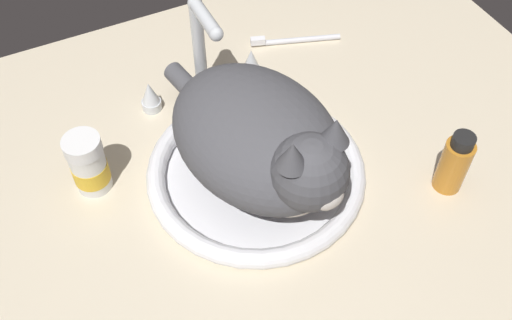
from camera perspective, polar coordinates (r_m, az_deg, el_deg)
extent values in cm
cube|color=beige|center=(93.23, 2.02, 0.46)|extent=(103.16, 80.77, 3.00)
torus|color=white|center=(87.50, 0.00, -1.08)|extent=(32.21, 32.21, 2.77)
cylinder|color=white|center=(88.35, 0.00, -1.52)|extent=(28.06, 28.06, 0.60)
cylinder|color=silver|center=(100.43, -5.12, 6.99)|extent=(4.00, 4.00, 2.05)
cylinder|color=silver|center=(94.55, -5.49, 10.87)|extent=(2.00, 2.00, 15.66)
sphere|color=silver|center=(89.76, -5.88, 14.70)|extent=(2.20, 2.20, 2.20)
cylinder|color=silver|center=(86.82, -4.88, 13.37)|extent=(2.00, 7.76, 2.00)
sphere|color=silver|center=(83.95, -3.83, 11.94)|extent=(2.10, 2.10, 2.10)
cylinder|color=silver|center=(98.85, -9.93, 5.24)|extent=(3.20, 3.20, 1.60)
cone|color=silver|center=(96.93, -10.15, 6.38)|extent=(2.88, 2.88, 3.93)
cylinder|color=silver|center=(103.08, -0.45, 8.44)|extent=(3.20, 3.20, 1.60)
cone|color=silver|center=(101.23, -0.46, 9.60)|extent=(2.88, 2.88, 3.93)
ellipsoid|color=#4C4C51|center=(81.40, 0.00, 2.38)|extent=(25.38, 31.02, 13.12)
sphere|color=#4C4C51|center=(73.41, 5.14, -1.14)|extent=(10.03, 10.03, 10.03)
cone|color=#4C4C51|center=(70.71, 7.32, 2.70)|extent=(3.81, 3.81, 3.76)
cone|color=#4C4C51|center=(67.93, 3.50, 0.48)|extent=(3.81, 3.81, 3.76)
ellipsoid|color=silver|center=(72.63, 6.97, -3.51)|extent=(4.68, 3.71, 3.21)
ellipsoid|color=silver|center=(77.16, 4.28, -2.31)|extent=(12.62, 9.69, 7.22)
cylinder|color=#4C4C51|center=(94.58, -5.91, 6.34)|extent=(5.52, 13.62, 3.20)
cylinder|color=#C67A23|center=(88.85, 18.36, -0.53)|extent=(4.18, 4.18, 8.73)
cylinder|color=black|center=(85.02, 19.23, 1.70)|extent=(3.13, 3.13, 1.80)
cylinder|color=white|center=(87.89, -15.61, -0.78)|extent=(5.07, 5.07, 7.75)
cylinder|color=gold|center=(88.36, -15.53, -1.03)|extent=(5.22, 5.22, 3.10)
cylinder|color=white|center=(84.21, -16.31, 1.32)|extent=(5.32, 5.32, 2.17)
cylinder|color=silver|center=(110.32, 4.48, 11.41)|extent=(13.38, 5.30, 1.00)
cube|color=white|center=(108.78, 0.18, 11.33)|extent=(2.85, 1.96, 1.20)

